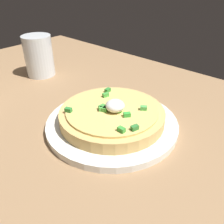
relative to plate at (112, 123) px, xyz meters
The scene contains 4 objects.
dining_table 7.30cm from the plate, 65.42° to the left, with size 127.71×88.90×2.76cm, color #93704C.
plate is the anchor object (origin of this frame).
pizza 2.11cm from the plate, 160.85° to the left, with size 20.63×20.63×5.00cm.
cup_far 34.26cm from the plate, ahead, with size 8.04×8.04×11.40cm.
Camera 1 is at (-29.42, 22.92, 30.61)cm, focal length 38.21 mm.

